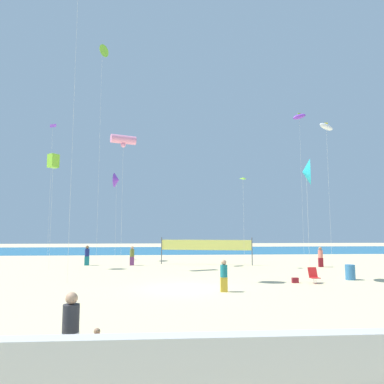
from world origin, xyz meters
TOP-DOWN VIEW (x-y plane):
  - ground_plane at (0.00, 0.00)m, footprint 120.00×120.00m
  - ocean_band at (0.00, 34.34)m, footprint 120.00×20.00m
  - boardwalk_ledge at (0.00, -11.58)m, footprint 28.00×0.44m
  - mother_figure at (-3.10, -10.36)m, footprint 0.38×0.38m
  - toddler_figure at (-2.48, -10.45)m, footprint 0.20×0.20m
  - beachgoer_teal_shirt at (1.92, -1.17)m, footprint 0.36×0.36m
  - beachgoer_navy_shirt at (-7.92, 12.46)m, footprint 0.39×0.39m
  - beachgoer_olive_shirt at (-4.00, 12.19)m, footprint 0.38×0.38m
  - beachgoer_coral_shirt at (11.80, 9.78)m, footprint 0.38×0.38m
  - folding_beach_chair at (7.59, 1.32)m, footprint 0.52×0.65m
  - trash_barrel at (10.41, 2.46)m, footprint 0.59×0.59m
  - volleyball_net at (2.48, 12.37)m, footprint 7.98×1.86m
  - beach_handbag at (6.53, 1.45)m, footprint 0.38×0.19m
  - kite_white_inflatable at (12.73, 9.71)m, footprint 1.49×0.82m
  - kite_violet_delta at (-6.12, 16.48)m, footprint 0.59×1.49m
  - kite_lime_delta at (-6.97, 11.69)m, footprint 1.02×1.19m
  - kite_violet_diamond at (-13.23, 18.18)m, footprint 0.86×0.85m
  - kite_lime_box at (-10.21, 9.66)m, footprint 0.96×0.96m
  - kite_pink_tube at (-4.46, 8.38)m, footprint 2.07×1.34m
  - kite_lime_diamond at (5.24, 9.20)m, footprint 0.48×0.49m
  - kite_cyan_delta at (7.78, 2.33)m, footprint 1.04×1.71m
  - kite_violet_inflatable at (13.61, 17.92)m, footprint 1.59×0.63m

SIDE VIEW (x-z plane):
  - ground_plane at x=0.00m, z-range 0.00..0.00m
  - ocean_band at x=0.00m, z-range 0.00..0.01m
  - beach_handbag at x=6.53m, z-range 0.00..0.30m
  - trash_barrel at x=10.41m, z-range 0.00..0.92m
  - toddler_figure at x=-2.48m, z-range 0.03..0.89m
  - folding_beach_chair at x=7.59m, z-range 0.02..0.91m
  - boardwalk_ledge at x=0.00m, z-range 0.00..0.99m
  - beachgoer_teal_shirt at x=1.92m, z-range 0.05..1.64m
  - mother_figure at x=-3.10m, z-range 0.06..1.71m
  - beachgoer_olive_shirt at x=-4.00m, z-range 0.06..1.71m
  - beachgoer_coral_shirt at x=11.80m, z-range 0.06..1.72m
  - beachgoer_navy_shirt at x=-7.92m, z-range 0.06..1.77m
  - volleyball_net at x=2.48m, z-range 0.44..2.84m
  - kite_cyan_delta at x=7.78m, z-range 2.93..10.46m
  - kite_lime_diamond at x=5.24m, z-range 3.44..10.87m
  - kite_violet_delta at x=-6.12m, z-range 3.67..12.47m
  - kite_lime_box at x=-10.21m, z-range 4.03..13.20m
  - kite_pink_tube at x=-4.46m, z-range 4.88..15.38m
  - kite_white_inflatable at x=12.73m, z-range 5.74..18.09m
  - kite_violet_diamond at x=-13.23m, z-range 6.76..21.11m
  - kite_violet_inflatable at x=13.61m, z-range 7.54..23.60m
  - kite_lime_delta at x=-6.97m, z-range 9.26..29.00m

